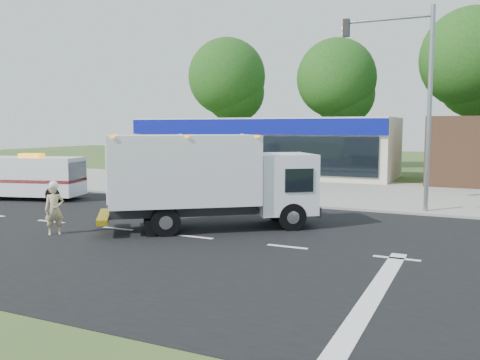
{
  "coord_description": "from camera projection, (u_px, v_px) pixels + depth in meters",
  "views": [
    {
      "loc": [
        4.81,
        -13.35,
        3.41
      ],
      "look_at": [
        -2.12,
        1.34,
        1.7
      ],
      "focal_mm": 38.0,
      "sensor_mm": 36.0,
      "label": 1
    }
  ],
  "objects": [
    {
      "name": "ground",
      "position": [
        287.0,
        247.0,
        14.41
      ],
      "size": [
        120.0,
        120.0,
        0.0
      ],
      "primitive_type": "plane",
      "color": "#385123",
      "rests_on": "ground"
    },
    {
      "name": "road_asphalt",
      "position": [
        287.0,
        247.0,
        14.41
      ],
      "size": [
        60.0,
        14.0,
        0.02
      ],
      "primitive_type": "cube",
      "color": "black",
      "rests_on": "ground"
    },
    {
      "name": "sidewalk",
      "position": [
        353.0,
        205.0,
        21.78
      ],
      "size": [
        60.0,
        2.4,
        0.12
      ],
      "primitive_type": "cube",
      "color": "gray",
      "rests_on": "ground"
    },
    {
      "name": "parking_apron",
      "position": [
        377.0,
        191.0,
        27.0
      ],
      "size": [
        60.0,
        9.0,
        0.02
      ],
      "primitive_type": "cube",
      "color": "gray",
      "rests_on": "ground"
    },
    {
      "name": "lane_markings",
      "position": [
        320.0,
        264.0,
        12.62
      ],
      "size": [
        55.2,
        7.0,
        0.01
      ],
      "color": "silver",
      "rests_on": "road_asphalt"
    },
    {
      "name": "ems_box_truck",
      "position": [
        207.0,
        175.0,
        16.86
      ],
      "size": [
        6.98,
        6.03,
        3.15
      ],
      "rotation": [
        0.0,
        0.0,
        0.65
      ],
      "color": "black",
      "rests_on": "ground"
    },
    {
      "name": "emergency_worker",
      "position": [
        54.0,
        208.0,
        16.01
      ],
      "size": [
        0.67,
        0.7,
        1.72
      ],
      "rotation": [
        0.0,
        0.0,
        0.87
      ],
      "color": "tan",
      "rests_on": "ground"
    },
    {
      "name": "ambulance_van",
      "position": [
        35.0,
        176.0,
        23.78
      ],
      "size": [
        4.9,
        2.92,
        2.17
      ],
      "rotation": [
        0.0,
        0.0,
        0.27
      ],
      "color": "white",
      "rests_on": "ground"
    },
    {
      "name": "retail_strip_mall",
      "position": [
        264.0,
        146.0,
        35.94
      ],
      "size": [
        18.0,
        6.2,
        4.0
      ],
      "color": "beige",
      "rests_on": "ground"
    },
    {
      "name": "traffic_signal_pole",
      "position": [
        413.0,
        88.0,
        19.73
      ],
      "size": [
        3.51,
        0.25,
        8.0
      ],
      "color": "gray",
      "rests_on": "ground"
    },
    {
      "name": "background_trees",
      "position": [
        402.0,
        75.0,
        39.32
      ],
      "size": [
        36.77,
        7.39,
        12.1
      ],
      "color": "#332114",
      "rests_on": "ground"
    }
  ]
}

